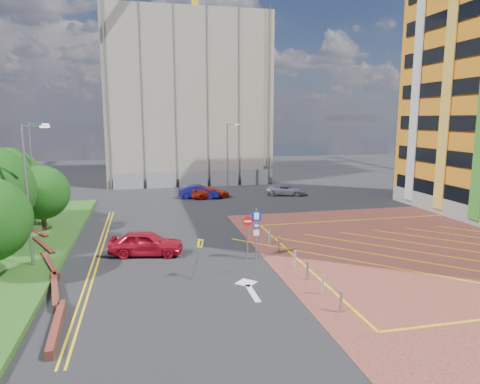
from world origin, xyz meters
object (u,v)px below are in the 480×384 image
object	(u,v)px
tree_d	(9,179)
warning_sign	(198,254)
lamp_back	(228,153)
sign_cluster	(253,229)
lamp_left_near	(28,190)
car_red_left	(146,243)
car_silver_back	(286,190)
lamp_left_far	(33,170)
car_red_back	(210,192)
tree_c	(42,193)
car_blue_back	(199,192)

from	to	relation	value
tree_d	warning_sign	distance (m)	19.67
lamp_back	sign_cluster	world-z (taller)	lamp_back
lamp_left_near	car_red_left	world-z (taller)	lamp_left_near
sign_cluster	car_silver_back	xyz separation A→B (m)	(9.19, 20.90, -1.34)
lamp_left_far	car_red_back	bearing A→B (deg)	32.98
car_red_back	lamp_back	bearing A→B (deg)	-36.36
lamp_left_near	lamp_left_far	bearing A→B (deg)	101.31
lamp_left_far	tree_c	bearing A→B (deg)	-65.29
tree_c	car_blue_back	bearing A→B (deg)	42.40
sign_cluster	warning_sign	xyz separation A→B (m)	(-3.71, -2.47, -0.52)
lamp_left_near	car_blue_back	xyz separation A→B (m)	(12.15, 20.08, -3.94)
tree_c	sign_cluster	distance (m)	16.53
car_silver_back	sign_cluster	bearing A→B (deg)	173.45
tree_d	lamp_left_near	world-z (taller)	lamp_left_near
tree_c	lamp_left_far	bearing A→B (deg)	114.71
lamp_left_far	car_silver_back	xyz separation A→B (m)	(23.91, 9.88, -4.05)
warning_sign	lamp_left_near	bearing A→B (deg)	158.88
sign_cluster	car_blue_back	size ratio (longest dim) A/B	0.73
tree_d	car_blue_back	xyz separation A→B (m)	(16.23, 9.08, -3.15)
lamp_left_near	sign_cluster	size ratio (longest dim) A/B	2.50
lamp_back	car_red_back	xyz separation A→B (m)	(-3.20, -6.07, -3.73)
tree_c	tree_d	xyz separation A→B (m)	(-3.00, 3.00, 0.68)
lamp_left_near	sign_cluster	world-z (taller)	lamp_left_near
lamp_left_near	car_red_left	size ratio (longest dim) A/B	1.73
tree_c	warning_sign	distance (m)	15.39
sign_cluster	car_blue_back	distance (m)	21.14
lamp_left_far	car_silver_back	distance (m)	26.18
car_blue_back	car_red_back	xyz separation A→B (m)	(1.16, -0.15, -0.10)
tree_c	car_silver_back	size ratio (longest dim) A/B	1.11
sign_cluster	car_red_left	distance (m)	6.93
lamp_left_near	sign_cluster	bearing A→B (deg)	-4.56
lamp_left_near	car_blue_back	bearing A→B (deg)	58.83
lamp_back	car_red_back	world-z (taller)	lamp_back
lamp_left_far	lamp_back	xyz separation A→B (m)	(18.50, 16.00, -0.30)
lamp_left_far	car_red_left	bearing A→B (deg)	-46.19
sign_cluster	warning_sign	bearing A→B (deg)	-146.37
tree_c	sign_cluster	size ratio (longest dim) A/B	1.53
tree_c	car_red_back	distance (m)	18.86
tree_c	car_silver_back	xyz separation A→B (m)	(22.99, 11.88, -2.58)
car_blue_back	car_silver_back	distance (m)	9.76
lamp_back	car_red_back	bearing A→B (deg)	-117.77
tree_c	lamp_left_near	xyz separation A→B (m)	(1.08, -8.00, 1.47)
lamp_left_near	car_silver_back	size ratio (longest dim) A/B	1.81
car_blue_back	car_silver_back	xyz separation A→B (m)	(9.76, -0.20, -0.11)
sign_cluster	car_red_back	distance (m)	21.00
warning_sign	car_silver_back	world-z (taller)	warning_sign
lamp_back	car_silver_back	world-z (taller)	lamp_back
car_silver_back	lamp_back	bearing A→B (deg)	58.67
car_red_left	car_blue_back	world-z (taller)	car_red_left
tree_d	lamp_back	distance (m)	25.47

